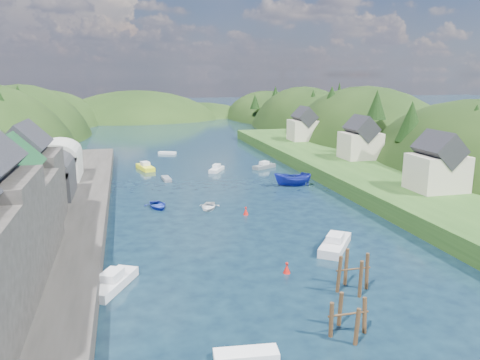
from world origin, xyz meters
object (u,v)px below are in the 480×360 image
object	(u,v)px
piling_cluster_near	(348,321)
channel_buoy_far	(246,211)
channel_buoy_near	(287,268)
piling_cluster_far	(353,276)

from	to	relation	value
piling_cluster_near	channel_buoy_far	distance (m)	30.44
channel_buoy_near	channel_buoy_far	xyz separation A→B (m)	(1.01, 19.22, 0.00)
piling_cluster_near	piling_cluster_far	world-z (taller)	piling_cluster_far
piling_cluster_far	channel_buoy_far	distance (m)	24.32
piling_cluster_far	piling_cluster_near	bearing A→B (deg)	-119.77
channel_buoy_near	channel_buoy_far	bearing A→B (deg)	87.00
piling_cluster_far	channel_buoy_near	size ratio (longest dim) A/B	3.58
piling_cluster_far	channel_buoy_near	world-z (taller)	piling_cluster_far
piling_cluster_near	channel_buoy_far	size ratio (longest dim) A/B	3.00
piling_cluster_far	channel_buoy_far	world-z (taller)	piling_cluster_far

